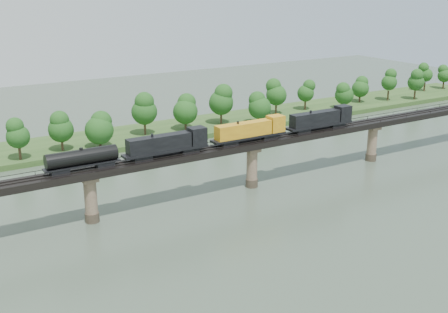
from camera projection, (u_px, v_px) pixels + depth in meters
ground at (335, 232)px, 112.31m from camera, size 400.00×400.00×0.00m
far_bank at (157, 133)px, 181.40m from camera, size 300.00×24.00×1.60m
bridge at (252, 165)px, 135.13m from camera, size 236.00×30.00×11.50m
bridge_superstructure at (252, 140)px, 133.22m from camera, size 220.00×4.90×0.75m
far_treeline at (138, 115)px, 171.27m from camera, size 289.06×17.54×13.60m
freight_train at (223, 135)px, 128.55m from camera, size 79.29×3.09×5.46m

